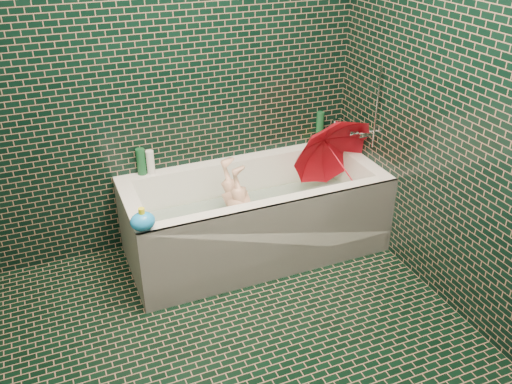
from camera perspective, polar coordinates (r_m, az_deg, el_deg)
name	(u,v)px	position (r m, az deg, el deg)	size (l,w,h in m)	color
floor	(250,372)	(2.95, -0.59, -18.43)	(2.80, 2.80, 0.00)	black
wall_back	(164,64)	(3.46, -9.69, 13.11)	(2.80, 2.80, 0.00)	black
wall_right	(496,109)	(2.91, 23.97, 7.97)	(2.80, 2.80, 0.00)	black
bathtub	(256,224)	(3.67, -0.03, -3.35)	(1.70, 0.75, 0.55)	white
bath_mat	(255,229)	(3.71, -0.13, -3.95)	(1.35, 0.47, 0.01)	green
water	(255,211)	(3.64, -0.13, -2.04)	(1.48, 0.53, 0.00)	silver
faucet	(366,128)	(3.77, 11.49, 6.58)	(0.18, 0.19, 0.55)	silver
child	(243,216)	(3.56, -1.39, -2.58)	(0.29, 0.19, 0.80)	#E1AA8D
umbrella	(340,163)	(3.69, 8.85, 3.05)	(0.57, 0.57, 0.50)	red
soap_bottle_a	(338,142)	(4.09, 8.64, 5.25)	(0.09, 0.09, 0.23)	white
soap_bottle_b	(332,141)	(4.09, 8.01, 5.30)	(0.09, 0.09, 0.20)	#5A2079
soap_bottle_c	(331,141)	(4.10, 7.95, 5.36)	(0.14, 0.14, 0.18)	#154926
bottle_right_tall	(320,128)	(4.00, 6.72, 6.71)	(0.06, 0.06, 0.24)	#154926
bottle_right_pump	(336,132)	(4.03, 8.38, 6.31)	(0.05, 0.05, 0.19)	silver
bottle_left_tall	(141,162)	(3.61, -12.00, 3.15)	(0.06, 0.06, 0.18)	#154926
bottle_left_short	(150,162)	(3.61, -11.05, 3.10)	(0.05, 0.05, 0.16)	white
rubber_duck	(318,139)	(4.00, 6.53, 5.55)	(0.13, 0.11, 0.10)	#FFF11A
bath_toy	(143,221)	(3.01, -11.84, -3.01)	(0.16, 0.14, 0.14)	#1A8DF0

